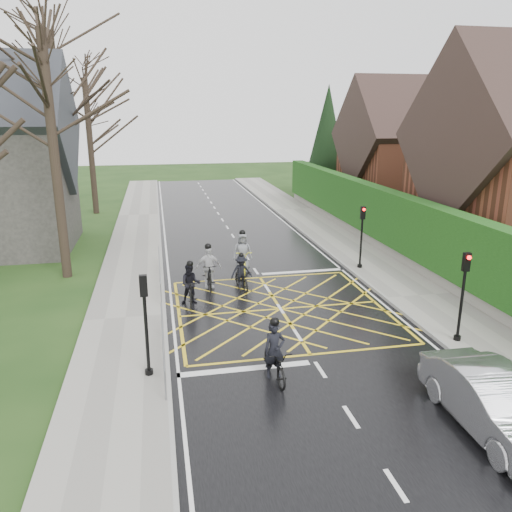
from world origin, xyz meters
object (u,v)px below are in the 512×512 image
object	(u,v)px
cyclist_mid	(242,276)
cyclist_front	(209,272)
cyclist_rear	(275,359)
cyclist_lead	(243,257)
car	(494,403)
cyclist_back	(191,288)

from	to	relation	value
cyclist_mid	cyclist_front	world-z (taller)	cyclist_front
cyclist_rear	cyclist_lead	distance (m)	10.39
cyclist_rear	cyclist_lead	bearing A→B (deg)	81.18
cyclist_rear	cyclist_mid	bearing A→B (deg)	83.21
car	cyclist_lead	bearing A→B (deg)	106.53
cyclist_mid	car	bearing A→B (deg)	-77.97
cyclist_front	car	bearing A→B (deg)	-63.26
cyclist_rear	cyclist_lead	world-z (taller)	cyclist_lead
cyclist_back	cyclist_mid	world-z (taller)	cyclist_back
cyclist_front	cyclist_lead	size ratio (longest dim) A/B	0.93
cyclist_back	cyclist_front	size ratio (longest dim) A/B	0.92
cyclist_back	cyclist_lead	distance (m)	4.83
cyclist_rear	cyclist_back	distance (m)	6.73
cyclist_mid	car	size ratio (longest dim) A/B	0.38
cyclist_mid	car	world-z (taller)	cyclist_mid
car	cyclist_rear	bearing A→B (deg)	144.20
cyclist_lead	cyclist_mid	bearing A→B (deg)	-96.69
cyclist_back	car	bearing A→B (deg)	-50.45
cyclist_back	car	world-z (taller)	cyclist_back
cyclist_mid	cyclist_rear	bearing A→B (deg)	-101.18
cyclist_mid	cyclist_front	xyz separation A→B (m)	(-1.41, 0.37, 0.15)
cyclist_front	car	xyz separation A→B (m)	(5.69, -11.75, 0.00)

